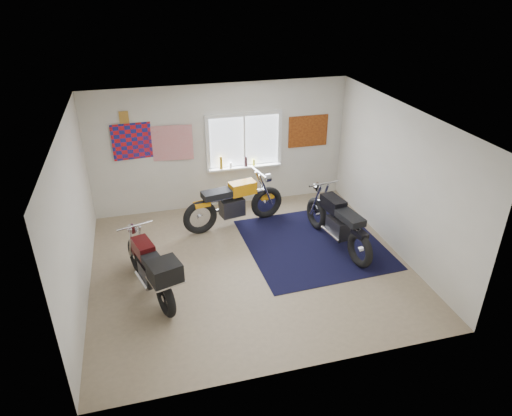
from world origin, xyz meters
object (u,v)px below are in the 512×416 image
object	(u,v)px
yellow_triumph	(234,204)
black_chrome_bike	(338,223)
navy_rug	(313,243)
maroon_tourer	(152,269)

from	to	relation	value
yellow_triumph	black_chrome_bike	distance (m)	2.14
navy_rug	yellow_triumph	distance (m)	1.79
navy_rug	black_chrome_bike	world-z (taller)	black_chrome_bike
yellow_triumph	black_chrome_bike	bearing A→B (deg)	-48.28
yellow_triumph	navy_rug	bearing A→B (deg)	-51.77
navy_rug	black_chrome_bike	distance (m)	0.64
black_chrome_bike	yellow_triumph	bearing A→B (deg)	43.79
black_chrome_bike	maroon_tourer	distance (m)	3.52
navy_rug	black_chrome_bike	size ratio (longest dim) A/B	1.22
black_chrome_bike	maroon_tourer	world-z (taller)	black_chrome_bike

